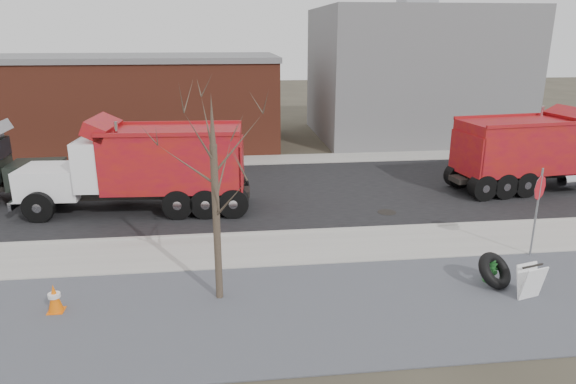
{
  "coord_description": "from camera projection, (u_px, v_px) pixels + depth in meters",
  "views": [
    {
      "loc": [
        -2.84,
        -14.44,
        6.48
      ],
      "look_at": [
        -0.92,
        1.79,
        1.4
      ],
      "focal_mm": 32.0,
      "sensor_mm": 36.0,
      "label": 1
    }
  ],
  "objects": [
    {
      "name": "traffic_cone_far",
      "position": [
        55.0,
        298.0,
        12.34
      ],
      "size": [
        0.38,
        0.38,
        0.73
      ],
      "color": "orange",
      "rests_on": "ground"
    },
    {
      "name": "dump_truck_red_a",
      "position": [
        539.0,
        149.0,
        21.83
      ],
      "size": [
        8.53,
        3.26,
        3.42
      ],
      "rotation": [
        0.0,
        0.0,
        0.12
      ],
      "color": "black",
      "rests_on": "ground"
    },
    {
      "name": "far_sidewalk",
      "position": [
        283.0,
        159.0,
        27.31
      ],
      "size": [
        60.0,
        2.0,
        0.06
      ],
      "primitive_type": "cube",
      "color": "#9E9B93",
      "rests_on": "ground"
    },
    {
      "name": "road",
      "position": [
        297.0,
        191.0,
        21.91
      ],
      "size": [
        60.0,
        9.4,
        0.02
      ],
      "primitive_type": "cube",
      "color": "black",
      "rests_on": "ground"
    },
    {
      "name": "sandwich_board",
      "position": [
        530.0,
        282.0,
        12.92
      ],
      "size": [
        0.74,
        0.57,
        0.91
      ],
      "rotation": [
        0.0,
        0.0,
        0.26
      ],
      "color": "white",
      "rests_on": "ground"
    },
    {
      "name": "curb",
      "position": [
        316.0,
        231.0,
        17.39
      ],
      "size": [
        60.0,
        0.15,
        0.11
      ],
      "primitive_type": "cube",
      "color": "#9E9B93",
      "rests_on": "ground"
    },
    {
      "name": "truck_tire",
      "position": [
        495.0,
        271.0,
        13.59
      ],
      "size": [
        1.34,
        1.29,
        0.96
      ],
      "color": "black",
      "rests_on": "ground"
    },
    {
      "name": "dump_truck_red_b",
      "position": [
        145.0,
        164.0,
        19.05
      ],
      "size": [
        8.44,
        2.86,
        3.55
      ],
      "rotation": [
        0.0,
        0.0,
        3.08
      ],
      "color": "black",
      "rests_on": "ground"
    },
    {
      "name": "fire_hydrant",
      "position": [
        491.0,
        270.0,
        13.86
      ],
      "size": [
        0.43,
        0.42,
        0.77
      ],
      "rotation": [
        0.0,
        0.0,
        -0.04
      ],
      "color": "#27682A",
      "rests_on": "ground"
    },
    {
      "name": "stop_sign",
      "position": [
        539.0,
        197.0,
        15.03
      ],
      "size": [
        0.62,
        0.46,
        2.75
      ],
      "rotation": [
        0.0,
        0.0,
        0.23
      ],
      "color": "gray",
      "rests_on": "ground"
    },
    {
      "name": "bare_tree",
      "position": [
        214.0,
        174.0,
        12.14
      ],
      "size": [
        3.2,
        3.2,
        5.2
      ],
      "color": "#382D23",
      "rests_on": "ground"
    },
    {
      "name": "gravel_verge",
      "position": [
        350.0,
        308.0,
        12.62
      ],
      "size": [
        60.0,
        5.0,
        0.03
      ],
      "primitive_type": "cube",
      "color": "slate",
      "rests_on": "ground"
    },
    {
      "name": "building_brick",
      "position": [
        105.0,
        101.0,
        30.15
      ],
      "size": [
        20.2,
        8.2,
        5.3
      ],
      "color": "brown",
      "rests_on": "ground"
    },
    {
      "name": "building_grey",
      "position": [
        412.0,
        73.0,
        32.83
      ],
      "size": [
        12.0,
        10.0,
        8.0
      ],
      "color": "slate",
      "rests_on": "ground"
    },
    {
      "name": "sidewalk",
      "position": [
        323.0,
        247.0,
        16.17
      ],
      "size": [
        60.0,
        2.5,
        0.06
      ],
      "primitive_type": "cube",
      "color": "#9E9B93",
      "rests_on": "ground"
    },
    {
      "name": "ground",
      "position": [
        324.0,
        251.0,
        15.94
      ],
      "size": [
        120.0,
        120.0,
        0.0
      ],
      "primitive_type": "plane",
      "color": "#383328",
      "rests_on": "ground"
    }
  ]
}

